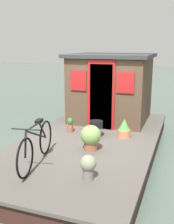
# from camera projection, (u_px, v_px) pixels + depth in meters

# --- Properties ---
(ground_plane) EXTENTS (60.00, 60.00, 0.00)m
(ground_plane) POSITION_uv_depth(u_px,v_px,m) (90.00, 155.00, 6.58)
(ground_plane) COLOR #47564C
(houseboat_deck) EXTENTS (5.94, 3.04, 0.41)m
(houseboat_deck) POSITION_uv_depth(u_px,v_px,m) (90.00, 147.00, 6.53)
(houseboat_deck) COLOR #4C4742
(houseboat_deck) RESTS_ON ground_plane
(houseboat_cabin) EXTENTS (2.17, 2.29, 1.93)m
(houseboat_cabin) POSITION_uv_depth(u_px,v_px,m) (111.00, 87.00, 7.95)
(houseboat_cabin) COLOR #4C3828
(houseboat_cabin) RESTS_ON houseboat_deck
(bicycle) EXTENTS (1.73, 0.50, 0.83)m
(bicycle) POSITION_uv_depth(u_px,v_px,m) (36.00, 145.00, 5.01)
(bicycle) COLOR black
(bicycle) RESTS_ON houseboat_deck
(potted_plant_mint) EXTENTS (0.43, 0.43, 0.54)m
(potted_plant_mint) POSITION_uv_depth(u_px,v_px,m) (91.00, 137.00, 5.73)
(potted_plant_mint) COLOR #935138
(potted_plant_mint) RESTS_ON houseboat_deck
(potted_plant_geranium) EXTENTS (0.30, 0.30, 0.45)m
(potted_plant_geranium) POSITION_uv_depth(u_px,v_px,m) (124.00, 129.00, 6.55)
(potted_plant_geranium) COLOR #C6754C
(potted_plant_geranium) RESTS_ON houseboat_deck
(potted_plant_ivy) EXTENTS (0.16, 0.16, 0.38)m
(potted_plant_ivy) POSITION_uv_depth(u_px,v_px,m) (70.00, 125.00, 6.95)
(potted_plant_ivy) COLOR #935138
(potted_plant_ivy) RESTS_ON houseboat_deck
(potted_plant_rosemary) EXTENTS (0.27, 0.27, 0.42)m
(potted_plant_rosemary) POSITION_uv_depth(u_px,v_px,m) (88.00, 166.00, 4.48)
(potted_plant_rosemary) COLOR slate
(potted_plant_rosemary) RESTS_ON houseboat_deck
(charcoal_grill) EXTENTS (0.32, 0.32, 0.39)m
(charcoal_grill) POSITION_uv_depth(u_px,v_px,m) (96.00, 125.00, 6.56)
(charcoal_grill) COLOR black
(charcoal_grill) RESTS_ON houseboat_deck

